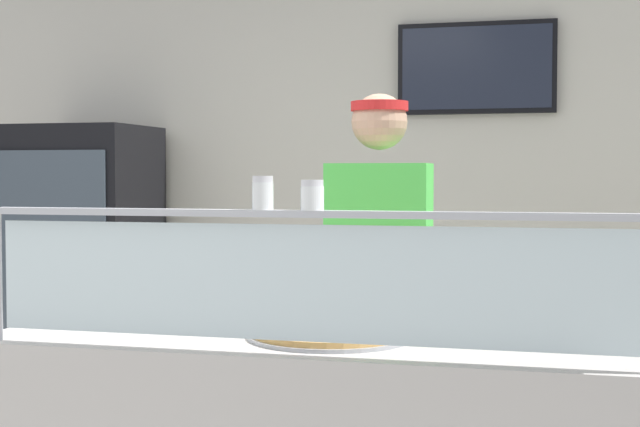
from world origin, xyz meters
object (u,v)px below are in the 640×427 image
object	(u,v)px
pepper_flake_shaker	(312,197)
drink_fridge	(80,284)
worker_figure	(380,295)
parmesan_shaker	(263,195)
pizza_server	(323,326)
pizza_tray	(330,332)

from	to	relation	value
pepper_flake_shaker	drink_fridge	xyz separation A→B (m)	(-1.85, 2.04, -0.54)
worker_figure	drink_fridge	size ratio (longest dim) A/B	1.02
parmesan_shaker	worker_figure	bearing A→B (deg)	79.35
pepper_flake_shaker	worker_figure	distance (m)	0.98
worker_figure	drink_fridge	distance (m)	2.19
pizza_server	pepper_flake_shaker	xyz separation A→B (m)	(0.03, -0.26, 0.41)
pepper_flake_shaker	pizza_server	bearing A→B (deg)	97.38
pizza_tray	pizza_server	size ratio (longest dim) A/B	1.84
pizza_tray	worker_figure	bearing A→B (deg)	86.08
pepper_flake_shaker	worker_figure	xyz separation A→B (m)	(0.02, 0.90, -0.39)
pizza_tray	drink_fridge	xyz separation A→B (m)	(-1.83, 1.75, -0.11)
worker_figure	drink_fridge	world-z (taller)	worker_figure
drink_fridge	parmesan_shaker	bearing A→B (deg)	-50.07
parmesan_shaker	drink_fridge	size ratio (longest dim) A/B	0.06
pizza_server	drink_fridge	world-z (taller)	drink_fridge
pepper_flake_shaker	pizza_tray	bearing A→B (deg)	93.53
pizza_server	pepper_flake_shaker	distance (m)	0.49
pizza_tray	worker_figure	distance (m)	0.62
parmesan_shaker	pepper_flake_shaker	world-z (taller)	parmesan_shaker
pizza_tray	drink_fridge	world-z (taller)	drink_fridge
worker_figure	drink_fridge	bearing A→B (deg)	148.82
parmesan_shaker	pepper_flake_shaker	bearing A→B (deg)	0.00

